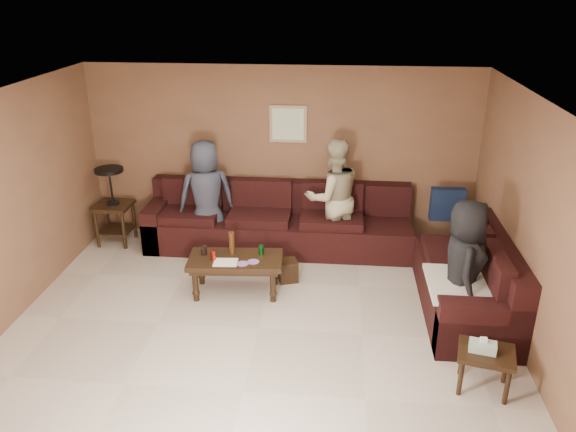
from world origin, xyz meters
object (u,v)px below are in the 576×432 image
object	(u,v)px
coffee_table	(235,263)
person_left	(206,196)
end_table_left	(113,204)
person_middle	(333,198)
sectional_sofa	(335,245)
waste_bin	(288,270)
person_right	(463,267)
side_table_right	(485,356)

from	to	relation	value
coffee_table	person_left	world-z (taller)	person_left
end_table_left	person_middle	size ratio (longest dim) A/B	0.69
sectional_sofa	coffee_table	size ratio (longest dim) A/B	4.01
coffee_table	waste_bin	xyz separation A→B (m)	(0.60, 0.35, -0.26)
sectional_sofa	person_middle	xyz separation A→B (m)	(-0.05, 0.46, 0.49)
sectional_sofa	person_right	world-z (taller)	person_right
waste_bin	coffee_table	bearing A→B (deg)	-149.55
person_middle	end_table_left	bearing A→B (deg)	-21.05
side_table_right	person_left	bearing A→B (deg)	139.70
side_table_right	person_middle	size ratio (longest dim) A/B	0.35
waste_bin	person_left	world-z (taller)	person_left
end_table_left	side_table_right	bearing A→B (deg)	-31.32
end_table_left	sectional_sofa	bearing A→B (deg)	-8.90
side_table_right	person_middle	bearing A→B (deg)	117.87
side_table_right	person_right	world-z (taller)	person_right
person_left	side_table_right	bearing A→B (deg)	119.07
waste_bin	sectional_sofa	bearing A→B (deg)	34.21
side_table_right	sectional_sofa	bearing A→B (deg)	121.50
sectional_sofa	side_table_right	distance (m)	2.69
sectional_sofa	end_table_left	world-z (taller)	end_table_left
sectional_sofa	waste_bin	size ratio (longest dim) A/B	16.74
coffee_table	person_left	bearing A→B (deg)	117.01
side_table_right	person_right	size ratio (longest dim) A/B	0.39
person_right	person_middle	bearing A→B (deg)	44.05
sectional_sofa	coffee_table	xyz separation A→B (m)	(-1.19, -0.76, 0.07)
end_table_left	waste_bin	size ratio (longest dim) A/B	4.07
person_left	coffee_table	bearing A→B (deg)	96.38
end_table_left	person_middle	bearing A→B (deg)	-0.60
coffee_table	side_table_right	world-z (taller)	coffee_table
waste_bin	person_right	xyz separation A→B (m)	(1.94, -0.89, 0.61)
side_table_right	person_right	distance (m)	1.07
sectional_sofa	side_table_right	world-z (taller)	sectional_sofa
coffee_table	end_table_left	bearing A→B (deg)	147.69
sectional_sofa	person_right	bearing A→B (deg)	-43.74
side_table_right	person_left	xyz separation A→B (m)	(-3.20, 2.71, 0.43)
coffee_table	person_left	xyz separation A→B (m)	(-0.60, 1.18, 0.39)
person_middle	person_right	distance (m)	2.25
sectional_sofa	person_right	xyz separation A→B (m)	(1.35, -1.29, 0.42)
waste_bin	person_middle	distance (m)	1.23
coffee_table	side_table_right	bearing A→B (deg)	-30.55
sectional_sofa	person_right	distance (m)	1.92
person_left	person_right	world-z (taller)	person_left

